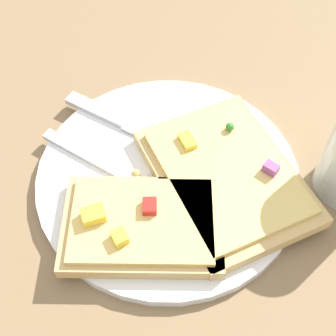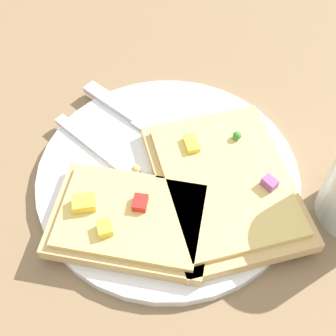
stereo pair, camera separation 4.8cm
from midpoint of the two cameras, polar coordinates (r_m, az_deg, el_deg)
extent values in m
plane|color=#7F6647|center=(0.50, -2.75, -1.66)|extent=(4.00, 4.00, 0.00)
cylinder|color=white|center=(0.49, -2.78, -1.27)|extent=(0.27, 0.27, 0.01)
cube|color=#B7B7BC|center=(0.51, -11.95, 1.01)|extent=(0.11, 0.09, 0.01)
cube|color=#B7B7BC|center=(0.47, -3.73, -3.61)|extent=(0.06, 0.05, 0.01)
cube|color=#B7B7BC|center=(0.45, -0.52, -6.80)|extent=(0.02, 0.02, 0.00)
cube|color=#B7B7BC|center=(0.46, -0.03, -6.13)|extent=(0.02, 0.02, 0.00)
cube|color=#B7B7BC|center=(0.46, 0.46, -5.47)|extent=(0.02, 0.02, 0.00)
cube|color=#B7B7BC|center=(0.46, 0.93, -4.81)|extent=(0.02, 0.02, 0.00)
cube|color=#B7B7BC|center=(0.55, -11.16, 6.80)|extent=(0.07, 0.06, 0.01)
cube|color=#B7B7BC|center=(0.50, -1.81, 2.51)|extent=(0.12, 0.09, 0.00)
cube|color=tan|center=(0.48, 4.29, -1.31)|extent=(0.18, 0.21, 0.01)
cube|color=#E0C16B|center=(0.47, 4.36, -0.63)|extent=(0.16, 0.19, 0.01)
cube|color=#934C8E|center=(0.47, 9.59, -0.24)|extent=(0.02, 0.02, 0.01)
sphere|color=#388433|center=(0.49, 4.84, 4.86)|extent=(0.01, 0.01, 0.01)
cube|color=yellow|center=(0.48, -0.45, 3.15)|extent=(0.02, 0.02, 0.01)
cube|color=tan|center=(0.45, -6.20, -7.18)|extent=(0.16, 0.12, 0.01)
cube|color=#E0C16B|center=(0.44, -6.32, -6.57)|extent=(0.14, 0.10, 0.01)
cube|color=yellow|center=(0.44, -12.20, -5.85)|extent=(0.02, 0.02, 0.01)
cube|color=red|center=(0.44, -5.38, -4.88)|extent=(0.01, 0.02, 0.01)
cube|color=yellow|center=(0.43, -9.16, -8.57)|extent=(0.02, 0.02, 0.01)
sphere|color=#DBAD5C|center=(0.45, -11.87, -9.97)|extent=(0.01, 0.01, 0.01)
sphere|color=tan|center=(0.48, -6.73, -1.34)|extent=(0.01, 0.01, 0.01)
sphere|color=tan|center=(0.44, -10.40, -10.22)|extent=(0.01, 0.01, 0.01)
sphere|color=tan|center=(0.48, -2.62, -0.51)|extent=(0.01, 0.01, 0.01)
camera|label=1|loc=(0.02, -92.87, -4.05)|focal=50.00mm
camera|label=2|loc=(0.02, 87.13, 4.05)|focal=50.00mm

